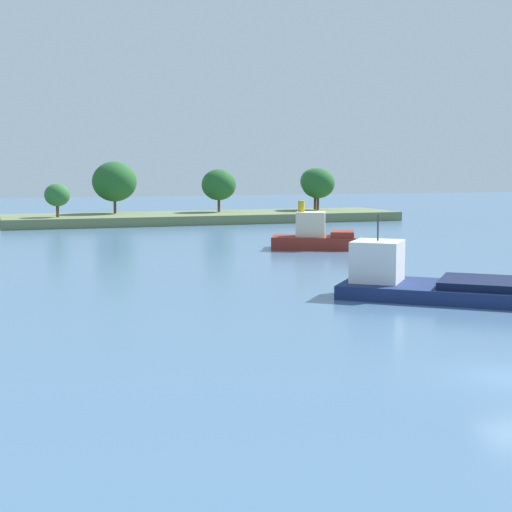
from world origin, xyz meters
TOP-DOWN VIEW (x-y plane):
  - ground_plane at (0.00, 0.00)m, footprint 400.00×400.00m
  - treeline_island at (12.40, 93.90)m, footprint 62.00×14.99m
  - tugboat at (12.38, 49.90)m, footprint 9.73×7.57m

SIDE VIEW (x-z plane):
  - ground_plane at x=0.00m, z-range 0.00..0.00m
  - tugboat at x=12.38m, z-range -1.25..3.90m
  - treeline_island at x=12.40m, z-range -2.06..7.46m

